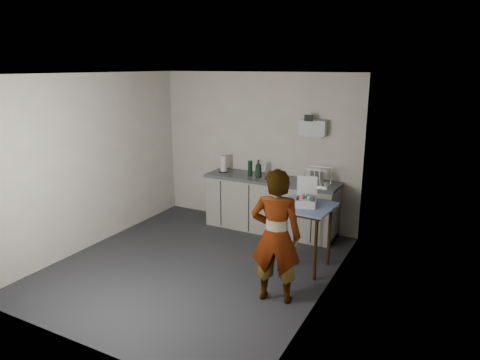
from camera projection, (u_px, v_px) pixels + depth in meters
The scene contains 15 objects.
ground at pixel (195, 265), 5.97m from camera, with size 4.00×4.00×0.00m, color #242529.
wall_back at pixel (257, 150), 7.34m from camera, with size 3.60×0.02×2.60m, color beige.
wall_right at pixel (325, 193), 4.84m from camera, with size 0.02×4.00×2.60m, color beige.
wall_left at pixel (93, 161), 6.44m from camera, with size 0.02×4.00×2.60m, color beige.
ceiling at pixel (190, 74), 5.30m from camera, with size 3.60×4.00×0.01m, color white.
kitchen_counter at pixel (271, 206), 7.14m from camera, with size 2.24×0.62×0.91m.
wall_shelf at pixel (313, 128), 6.72m from camera, with size 0.42×0.18×0.37m.
side_table at pixel (306, 214), 5.70m from camera, with size 0.74×0.74×0.90m.
standing_man at pixel (276, 236), 4.91m from camera, with size 0.59×0.38×1.60m, color #B2A593.
soap_bottle at pixel (258, 169), 7.01m from camera, with size 0.11×0.11×0.29m, color black.
soda_can at pixel (270, 175), 6.97m from camera, with size 0.07×0.07×0.12m, color red.
dark_bottle at pixel (250, 168), 7.12m from camera, with size 0.08×0.08×0.26m, color black.
paper_towel at pixel (223, 164), 7.38m from camera, with size 0.16×0.16×0.29m.
dish_rack at pixel (317, 181), 6.62m from camera, with size 0.38×0.29×0.27m.
bakery_box at pixel (306, 200), 5.64m from camera, with size 0.33×0.34×0.38m.
Camera 1 is at (3.08, -4.55, 2.70)m, focal length 32.00 mm.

